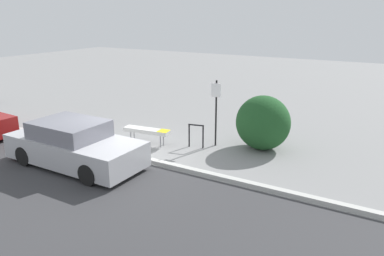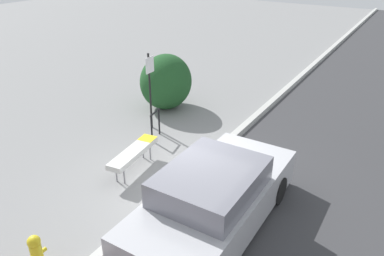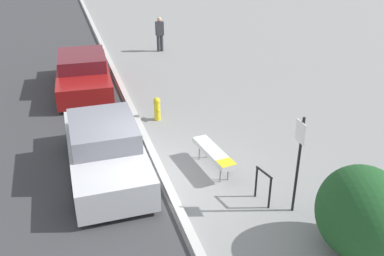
{
  "view_description": "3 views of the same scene",
  "coord_description": "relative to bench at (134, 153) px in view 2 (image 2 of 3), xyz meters",
  "views": [
    {
      "loc": [
        7.53,
        -8.62,
        4.44
      ],
      "look_at": [
        1.43,
        1.71,
        0.75
      ],
      "focal_mm": 35.0,
      "sensor_mm": 36.0,
      "label": 1
    },
    {
      "loc": [
        -6.13,
        -4.01,
        5.06
      ],
      "look_at": [
        0.68,
        0.21,
        1.09
      ],
      "focal_mm": 35.0,
      "sensor_mm": 36.0,
      "label": 2
    },
    {
      "loc": [
        8.63,
        -2.03,
        5.96
      ],
      "look_at": [
        -0.77,
        0.95,
        0.98
      ],
      "focal_mm": 40.0,
      "sensor_mm": 36.0,
      "label": 3
    }
  ],
  "objects": [
    {
      "name": "ground_plane",
      "position": [
        0.18,
        -1.34,
        -0.49
      ],
      "size": [
        60.0,
        60.0,
        0.0
      ],
      "primitive_type": "plane",
      "color": "gray"
    },
    {
      "name": "curb",
      "position": [
        0.18,
        -1.34,
        -0.43
      ],
      "size": [
        60.0,
        0.2,
        0.13
      ],
      "color": "#B7B7B2",
      "rests_on": "ground_plane"
    },
    {
      "name": "bench",
      "position": [
        0.0,
        0.0,
        0.0
      ],
      "size": [
        1.74,
        0.6,
        0.58
      ],
      "rotation": [
        0.0,
        0.0,
        0.12
      ],
      "color": "gray",
      "rests_on": "ground_plane"
    },
    {
      "name": "bike_rack",
      "position": [
        1.66,
        0.58,
        0.01
      ],
      "size": [
        0.55,
        0.16,
        0.83
      ],
      "rotation": [
        0.0,
        0.0,
        0.2
      ],
      "color": "black",
      "rests_on": "ground_plane"
    },
    {
      "name": "sign_post",
      "position": [
        2.14,
        1.09,
        0.89
      ],
      "size": [
        0.36,
        0.08,
        2.3
      ],
      "color": "black",
      "rests_on": "ground_plane"
    },
    {
      "name": "fire_hydrant",
      "position": [
        -3.34,
        -0.68,
        -0.09
      ],
      "size": [
        0.36,
        0.22,
        0.77
      ],
      "color": "gold",
      "rests_on": "ground_plane"
    },
    {
      "name": "shrub_hedge",
      "position": [
        3.65,
        1.61,
        0.43
      ],
      "size": [
        1.84,
        1.66,
        1.84
      ],
      "color": "#1E4C23",
      "rests_on": "ground_plane"
    },
    {
      "name": "parked_car_near",
      "position": [
        -0.74,
        -2.63,
        0.14
      ],
      "size": [
        4.33,
        1.83,
        1.37
      ],
      "rotation": [
        0.0,
        0.0,
        -0.0
      ],
      "color": "black",
      "rests_on": "ground_plane"
    }
  ]
}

